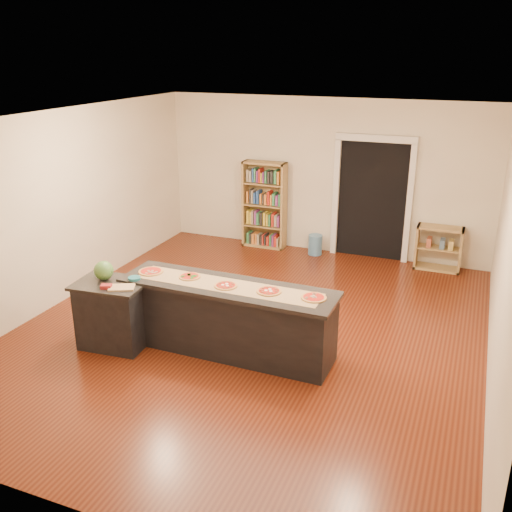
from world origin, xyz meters
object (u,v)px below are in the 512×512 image
at_px(bookshelf, 264,205).
at_px(kitchen_island, 228,318).
at_px(watermelon, 104,271).
at_px(waste_bin, 315,245).
at_px(low_shelf, 439,248).
at_px(side_counter, 113,314).

bearing_deg(bookshelf, kitchen_island, -75.28).
bearing_deg(bookshelf, watermelon, -96.73).
bearing_deg(waste_bin, kitchen_island, -90.13).
bearing_deg(low_shelf, watermelon, -131.04).
height_order(bookshelf, low_shelf, bookshelf).
relative_size(waste_bin, watermelon, 1.52).
bearing_deg(waste_bin, bookshelf, 175.48).
xyz_separation_m(bookshelf, low_shelf, (3.20, -0.02, -0.43)).
bearing_deg(kitchen_island, low_shelf, 61.80).
xyz_separation_m(low_shelf, waste_bin, (-2.16, -0.06, -0.20)).
distance_m(kitchen_island, waste_bin, 3.85).
height_order(side_counter, watermelon, watermelon).
xyz_separation_m(bookshelf, watermelon, (-0.50, -4.27, 0.17)).
relative_size(bookshelf, waste_bin, 4.40).
bearing_deg(bookshelf, low_shelf, -0.33).
relative_size(low_shelf, waste_bin, 2.05).
height_order(kitchen_island, side_counter, kitchen_island).
height_order(low_shelf, watermelon, watermelon).
xyz_separation_m(bookshelf, waste_bin, (1.04, -0.08, -0.63)).
bearing_deg(side_counter, bookshelf, 79.98).
relative_size(side_counter, watermelon, 3.60).
distance_m(bookshelf, waste_bin, 1.22).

